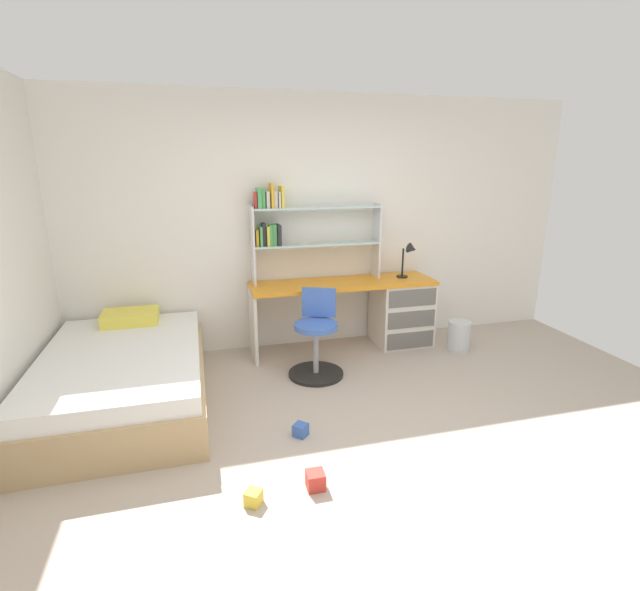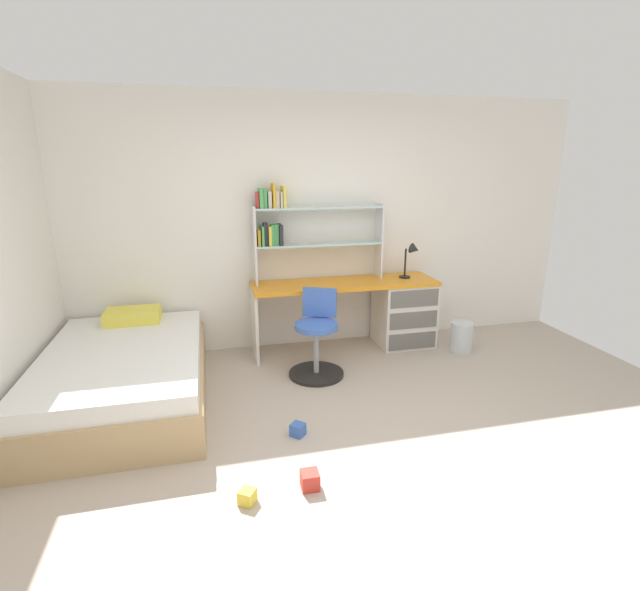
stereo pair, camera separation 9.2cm
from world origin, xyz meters
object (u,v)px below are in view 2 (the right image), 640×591
bed_platform (125,376)px  toy_block_red_1 (310,480)px  desk_lamp (412,255)px  toy_block_blue_0 (298,430)px  bookshelf_hutch (299,226)px  swivel_chair (317,342)px  desk (390,309)px  toy_block_yellow_2 (247,496)px  waste_bin (462,337)px

bed_platform → toy_block_red_1: (1.26, -1.43, -0.18)m
desk_lamp → toy_block_red_1: size_ratio=3.49×
toy_block_blue_0 → bookshelf_hutch: bearing=78.1°
bookshelf_hutch → swivel_chair: bearing=-88.3°
swivel_chair → toy_block_red_1: size_ratio=7.36×
desk → desk_lamp: (0.23, -0.01, 0.59)m
bookshelf_hutch → toy_block_blue_0: size_ratio=14.40×
bed_platform → toy_block_yellow_2: 1.72m
toy_block_blue_0 → desk: bearing=49.3°
bed_platform → toy_block_yellow_2: bed_platform is taller
bookshelf_hutch → toy_block_red_1: (-0.39, -2.27, -1.27)m
bed_platform → toy_block_blue_0: (1.30, -0.84, -0.19)m
bookshelf_hutch → toy_block_red_1: 2.63m
waste_bin → toy_block_yellow_2: 3.02m
toy_block_blue_0 → bed_platform: bearing=147.1°
waste_bin → toy_block_red_1: waste_bin is taller
bed_platform → desk_lamp: bearing=13.5°
waste_bin → toy_block_red_1: bearing=-139.2°
waste_bin → toy_block_yellow_2: (-2.43, -1.80, -0.12)m
desk → bed_platform: (-2.62, -0.69, -0.17)m
desk_lamp → toy_block_blue_0: bearing=-135.4°
desk_lamp → swivel_chair: desk_lamp is taller
bookshelf_hutch → desk: bearing=-8.8°
swivel_chair → desk: bearing=30.2°
bookshelf_hutch → waste_bin: (1.64, -0.51, -1.16)m
bookshelf_hutch → toy_block_yellow_2: bookshelf_hutch is taller
desk_lamp → toy_block_red_1: desk_lamp is taller
swivel_chair → bed_platform: bearing=-175.0°
bed_platform → toy_block_yellow_2: size_ratio=22.07×
desk_lamp → waste_bin: bearing=-37.9°
toy_block_yellow_2 → toy_block_red_1: bearing=6.5°
toy_block_red_1 → desk_lamp: bearing=53.1°
toy_block_yellow_2 → swivel_chair: bearing=63.6°
desk → toy_block_blue_0: (-1.32, -1.53, -0.36)m
swivel_chair → toy_block_red_1: (-0.41, -1.57, -0.27)m
waste_bin → toy_block_blue_0: 2.32m
toy_block_red_1 → toy_block_yellow_2: bearing=-173.5°
desk_lamp → swivel_chair: 1.46m
bed_platform → toy_block_red_1: bed_platform is taller
desk_lamp → bed_platform: size_ratio=0.20×
desk_lamp → bed_platform: bearing=-166.5°
toy_block_red_1 → toy_block_yellow_2: toy_block_red_1 is taller
swivel_chair → waste_bin: size_ratio=2.54×
desk_lamp → toy_block_yellow_2: size_ratio=4.34×
bookshelf_hutch → toy_block_yellow_2: (-0.78, -2.31, -1.28)m
desk_lamp → waste_bin: size_ratio=1.20×
swivel_chair → waste_bin: (1.62, 0.19, -0.16)m
waste_bin → toy_block_yellow_2: waste_bin is taller
waste_bin → toy_block_blue_0: bearing=-149.6°
desk → swivel_chair: bearing=-149.8°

